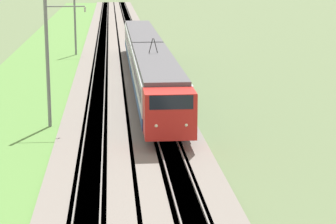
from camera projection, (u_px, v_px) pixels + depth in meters
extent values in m
cube|color=gray|center=(98.00, 88.00, 53.86)|extent=(240.00, 4.40, 0.30)
cube|color=gray|center=(149.00, 88.00, 54.22)|extent=(240.00, 4.40, 0.30)
cube|color=#4C4238|center=(98.00, 88.00, 53.86)|extent=(240.00, 1.57, 0.30)
cube|color=gray|center=(92.00, 86.00, 53.76)|extent=(240.00, 0.07, 0.15)
cube|color=gray|center=(105.00, 86.00, 53.85)|extent=(240.00, 0.07, 0.15)
cube|color=#4C4238|center=(149.00, 88.00, 54.22)|extent=(240.00, 1.57, 0.30)
cube|color=gray|center=(143.00, 85.00, 54.12)|extent=(240.00, 0.07, 0.15)
cube|color=gray|center=(156.00, 85.00, 54.21)|extent=(240.00, 0.07, 0.15)
cube|color=#5B8E42|center=(23.00, 91.00, 53.36)|extent=(240.00, 8.07, 0.12)
cube|color=red|center=(169.00, 113.00, 35.51)|extent=(2.20, 2.78, 2.52)
cube|color=black|center=(170.00, 99.00, 35.00)|extent=(1.59, 2.32, 0.76)
sphere|color=#F2EAC6|center=(156.00, 126.00, 34.51)|extent=(0.20, 0.20, 0.20)
sphere|color=#F2EAC6|center=(186.00, 125.00, 34.65)|extent=(0.20, 0.20, 0.20)
cube|color=navy|center=(156.00, 93.00, 45.85)|extent=(18.68, 2.90, 0.71)
cube|color=silver|center=(156.00, 75.00, 45.57)|extent=(18.68, 2.90, 1.82)
cube|color=black|center=(156.00, 73.00, 45.54)|extent=(17.19, 2.92, 0.76)
cube|color=#515156|center=(156.00, 60.00, 45.35)|extent=(18.68, 2.67, 0.25)
cube|color=black|center=(156.00, 102.00, 45.99)|extent=(17.75, 2.46, 0.55)
cylinder|color=black|center=(156.00, 125.00, 38.59)|extent=(0.86, 0.12, 0.86)
cylinder|color=black|center=(174.00, 125.00, 38.68)|extent=(0.86, 0.12, 0.86)
cube|color=navy|center=(142.00, 54.00, 65.65)|extent=(20.88, 2.90, 0.71)
cube|color=silver|center=(142.00, 41.00, 65.37)|extent=(20.88, 2.90, 1.82)
cube|color=black|center=(142.00, 40.00, 65.34)|extent=(19.21, 2.92, 0.76)
cube|color=#515156|center=(142.00, 31.00, 65.14)|extent=(20.88, 2.67, 0.25)
cube|color=black|center=(142.00, 60.00, 65.79)|extent=(19.84, 2.46, 0.55)
cylinder|color=black|center=(151.00, 46.00, 47.90)|extent=(0.06, 0.33, 1.08)
cylinder|color=black|center=(156.00, 46.00, 47.93)|extent=(0.06, 0.33, 1.08)
cube|color=black|center=(165.00, 140.00, 38.83)|extent=(0.10, 0.10, 0.00)
cylinder|color=slate|center=(47.00, 61.00, 40.58)|extent=(0.22, 0.22, 8.55)
cylinder|color=slate|center=(65.00, 6.00, 39.93)|extent=(0.08, 2.40, 0.08)
cylinder|color=#B2ADA8|center=(85.00, 10.00, 40.08)|extent=(0.10, 0.10, 0.30)
cylinder|color=slate|center=(75.00, 20.00, 73.10)|extent=(0.22, 0.22, 8.07)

